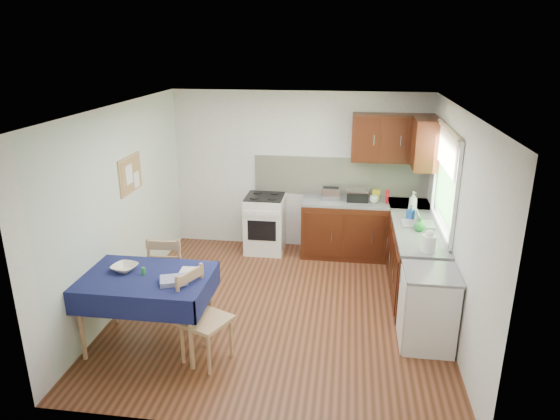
# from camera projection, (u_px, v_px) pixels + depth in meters

# --- Properties ---
(floor) EXTENTS (4.20, 4.20, 0.00)m
(floor) POSITION_uv_depth(u_px,v_px,m) (281.00, 308.00, 6.31)
(floor) COLOR #452712
(floor) RESTS_ON ground
(ceiling) EXTENTS (4.00, 4.20, 0.02)m
(ceiling) POSITION_uv_depth(u_px,v_px,m) (281.00, 108.00, 5.50)
(ceiling) COLOR white
(ceiling) RESTS_ON wall_back
(wall_back) EXTENTS (4.00, 0.02, 2.50)m
(wall_back) POSITION_uv_depth(u_px,v_px,m) (299.00, 171.00, 7.87)
(wall_back) COLOR silver
(wall_back) RESTS_ON ground
(wall_front) EXTENTS (4.00, 0.02, 2.50)m
(wall_front) POSITION_uv_depth(u_px,v_px,m) (244.00, 302.00, 3.94)
(wall_front) COLOR silver
(wall_front) RESTS_ON ground
(wall_left) EXTENTS (0.02, 4.20, 2.50)m
(wall_left) POSITION_uv_depth(u_px,v_px,m) (121.00, 208.00, 6.17)
(wall_left) COLOR silver
(wall_left) RESTS_ON ground
(wall_right) EXTENTS (0.02, 4.20, 2.50)m
(wall_right) POSITION_uv_depth(u_px,v_px,m) (455.00, 223.00, 5.64)
(wall_right) COLOR silver
(wall_right) RESTS_ON ground
(base_cabinets) EXTENTS (1.90, 2.30, 0.86)m
(base_cabinets) POSITION_uv_depth(u_px,v_px,m) (386.00, 244.00, 7.17)
(base_cabinets) COLOR #371509
(base_cabinets) RESTS_ON ground
(worktop_back) EXTENTS (1.90, 0.60, 0.04)m
(worktop_back) POSITION_uv_depth(u_px,v_px,m) (365.00, 202.00, 7.57)
(worktop_back) COLOR slate
(worktop_back) RESTS_ON base_cabinets
(worktop_right) EXTENTS (0.60, 1.70, 0.04)m
(worktop_right) POSITION_uv_depth(u_px,v_px,m) (418.00, 232.00, 6.41)
(worktop_right) COLOR slate
(worktop_right) RESTS_ON base_cabinets
(worktop_corner) EXTENTS (0.60, 0.60, 0.04)m
(worktop_corner) POSITION_uv_depth(u_px,v_px,m) (409.00, 204.00, 7.49)
(worktop_corner) COLOR slate
(worktop_corner) RESTS_ON base_cabinets
(splashback) EXTENTS (2.70, 0.02, 0.60)m
(splashback) POSITION_uv_depth(u_px,v_px,m) (340.00, 176.00, 7.79)
(splashback) COLOR beige
(splashback) RESTS_ON wall_back
(upper_cabinets) EXTENTS (1.20, 0.85, 0.70)m
(upper_cabinets) POSITION_uv_depth(u_px,v_px,m) (402.00, 140.00, 7.20)
(upper_cabinets) COLOR #371509
(upper_cabinets) RESTS_ON wall_back
(stove) EXTENTS (0.60, 0.61, 0.92)m
(stove) POSITION_uv_depth(u_px,v_px,m) (265.00, 223.00, 7.91)
(stove) COLOR white
(stove) RESTS_ON ground
(window) EXTENTS (0.04, 1.48, 1.26)m
(window) POSITION_uv_depth(u_px,v_px,m) (446.00, 173.00, 6.17)
(window) COLOR #264F20
(window) RESTS_ON wall_right
(fridge) EXTENTS (0.58, 0.60, 0.89)m
(fridge) POSITION_uv_depth(u_px,v_px,m) (428.00, 309.00, 5.43)
(fridge) COLOR white
(fridge) RESTS_ON ground
(corkboard) EXTENTS (0.04, 0.62, 0.47)m
(corkboard) POSITION_uv_depth(u_px,v_px,m) (130.00, 174.00, 6.33)
(corkboard) COLOR #AA7C55
(corkboard) RESTS_ON wall_left
(dining_table) EXTENTS (1.38, 0.93, 0.84)m
(dining_table) POSITION_uv_depth(u_px,v_px,m) (146.00, 285.00, 5.34)
(dining_table) COLOR #120F3E
(dining_table) RESTS_ON ground
(chair_far) EXTENTS (0.47, 0.47, 1.02)m
(chair_far) POSITION_uv_depth(u_px,v_px,m) (169.00, 272.00, 6.08)
(chair_far) COLOR #AA7C55
(chair_far) RESTS_ON ground
(chair_near) EXTENTS (0.59, 0.59, 1.00)m
(chair_near) POSITION_uv_depth(u_px,v_px,m) (202.00, 314.00, 5.15)
(chair_near) COLOR #AA7C55
(chair_near) RESTS_ON ground
(toaster) EXTENTS (0.28, 0.17, 0.21)m
(toaster) POSITION_uv_depth(u_px,v_px,m) (331.00, 194.00, 7.60)
(toaster) COLOR #B3B3B8
(toaster) RESTS_ON worktop_back
(sandwich_press) EXTENTS (0.31, 0.27, 0.18)m
(sandwich_press) POSITION_uv_depth(u_px,v_px,m) (357.00, 195.00, 7.57)
(sandwich_press) COLOR black
(sandwich_press) RESTS_ON worktop_back
(sauce_bottle) EXTENTS (0.05, 0.05, 0.21)m
(sauce_bottle) POSITION_uv_depth(u_px,v_px,m) (387.00, 197.00, 7.43)
(sauce_bottle) COLOR #B00E17
(sauce_bottle) RESTS_ON worktop_back
(yellow_packet) EXTENTS (0.12, 0.09, 0.15)m
(yellow_packet) POSITION_uv_depth(u_px,v_px,m) (376.00, 194.00, 7.65)
(yellow_packet) COLOR yellow
(yellow_packet) RESTS_ON worktop_back
(dish_rack) EXTENTS (0.42, 0.32, 0.20)m
(dish_rack) POSITION_uv_depth(u_px,v_px,m) (418.00, 223.00, 6.59)
(dish_rack) COLOR #939398
(dish_rack) RESTS_ON worktop_right
(kettle) EXTENTS (0.16, 0.16, 0.27)m
(kettle) POSITION_uv_depth(u_px,v_px,m) (429.00, 242.00, 5.72)
(kettle) COLOR white
(kettle) RESTS_ON worktop_right
(cup) EXTENTS (0.14, 0.14, 0.11)m
(cup) POSITION_uv_depth(u_px,v_px,m) (374.00, 199.00, 7.47)
(cup) COLOR silver
(cup) RESTS_ON worktop_back
(soap_bottle_a) EXTENTS (0.17, 0.17, 0.31)m
(soap_bottle_a) POSITION_uv_depth(u_px,v_px,m) (413.00, 203.00, 6.99)
(soap_bottle_a) COLOR white
(soap_bottle_a) RESTS_ON worktop_right
(soap_bottle_b) EXTENTS (0.13, 0.13, 0.20)m
(soap_bottle_b) POSITION_uv_depth(u_px,v_px,m) (411.00, 212.00, 6.76)
(soap_bottle_b) COLOR #1B4F9E
(soap_bottle_b) RESTS_ON worktop_right
(soap_bottle_c) EXTENTS (0.20, 0.20, 0.19)m
(soap_bottle_c) POSITION_uv_depth(u_px,v_px,m) (420.00, 224.00, 6.35)
(soap_bottle_c) COLOR #268D31
(soap_bottle_c) RESTS_ON worktop_right
(plate_bowl) EXTENTS (0.32, 0.32, 0.06)m
(plate_bowl) POSITION_uv_depth(u_px,v_px,m) (125.00, 268.00, 5.42)
(plate_bowl) COLOR #F2E6C6
(plate_bowl) RESTS_ON dining_table
(book) EXTENTS (0.17, 0.22, 0.02)m
(book) POSITION_uv_depth(u_px,v_px,m) (180.00, 271.00, 5.40)
(book) COLOR white
(book) RESTS_ON dining_table
(spice_jar) EXTENTS (0.04, 0.04, 0.08)m
(spice_jar) POSITION_uv_depth(u_px,v_px,m) (144.00, 271.00, 5.32)
(spice_jar) COLOR green
(spice_jar) RESTS_ON dining_table
(tea_towel) EXTENTS (0.34, 0.31, 0.05)m
(tea_towel) POSITION_uv_depth(u_px,v_px,m) (174.00, 280.00, 5.15)
(tea_towel) COLOR #293497
(tea_towel) RESTS_ON dining_table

